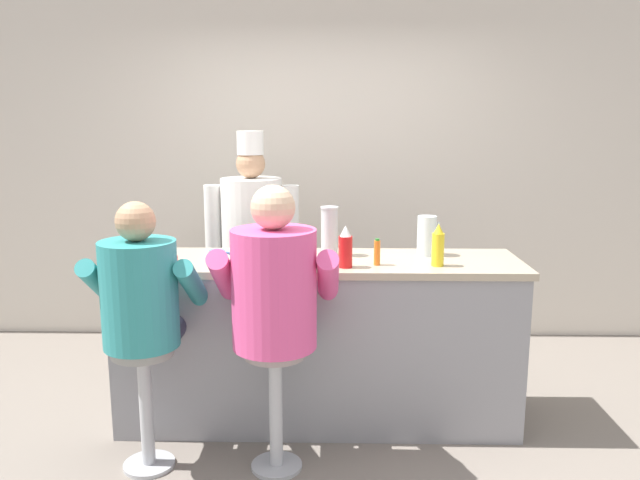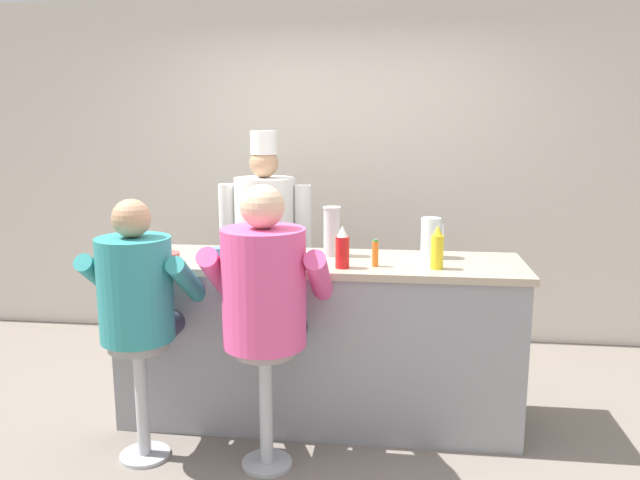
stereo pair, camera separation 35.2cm
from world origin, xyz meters
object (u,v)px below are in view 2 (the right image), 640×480
object	(u,v)px
breakfast_plate	(297,256)
diner_seated_pink	(266,293)
hot_sauce_bottle_orange	(375,254)
cereal_bowl	(165,258)
ketchup_bottle_red	(342,248)
cook_in_whites_near	(265,240)
diner_seated_teal	(139,296)
mustard_bottle_yellow	(437,249)
water_pitcher_clear	(431,238)
cup_stack_steel	(332,231)
coffee_mug_blue	(218,256)

from	to	relation	value
breakfast_plate	diner_seated_pink	distance (m)	0.55
hot_sauce_bottle_orange	cereal_bowl	xyz separation A→B (m)	(-1.17, -0.05, -0.04)
ketchup_bottle_red	cook_in_whites_near	xyz separation A→B (m)	(-0.63, 0.98, -0.15)
breakfast_plate	cereal_bowl	size ratio (longest dim) A/B	1.53
ketchup_bottle_red	diner_seated_teal	world-z (taller)	diner_seated_teal
mustard_bottle_yellow	water_pitcher_clear	size ratio (longest dim) A/B	1.01
cup_stack_steel	cook_in_whites_near	distance (m)	0.89
diner_seated_pink	cook_in_whites_near	distance (m)	1.34
ketchup_bottle_red	hot_sauce_bottle_orange	bearing A→B (deg)	17.82
cereal_bowl	diner_seated_teal	bearing A→B (deg)	-92.84
breakfast_plate	cook_in_whites_near	distance (m)	0.86
hot_sauce_bottle_orange	coffee_mug_blue	xyz separation A→B (m)	(-0.87, -0.04, -0.03)
water_pitcher_clear	diner_seated_teal	world-z (taller)	diner_seated_teal
diner_seated_pink	diner_seated_teal	bearing A→B (deg)	-179.62
water_pitcher_clear	diner_seated_pink	distance (m)	1.08
ketchup_bottle_red	cereal_bowl	distance (m)	1.00
hot_sauce_bottle_orange	cook_in_whites_near	xyz separation A→B (m)	(-0.81, 0.93, -0.12)
hot_sauce_bottle_orange	water_pitcher_clear	world-z (taller)	water_pitcher_clear
cereal_bowl	cup_stack_steel	bearing A→B (deg)	17.89
water_pitcher_clear	cup_stack_steel	distance (m)	0.58
breakfast_plate	cereal_bowl	bearing A→B (deg)	-164.65
cereal_bowl	coffee_mug_blue	world-z (taller)	coffee_mug_blue
cereal_bowl	mustard_bottle_yellow	bearing A→B (deg)	1.34
hot_sauce_bottle_orange	diner_seated_pink	bearing A→B (deg)	-143.67
diner_seated_pink	cup_stack_steel	bearing A→B (deg)	67.29
cook_in_whites_near	cup_stack_steel	bearing A→B (deg)	-51.30
ketchup_bottle_red	hot_sauce_bottle_orange	xyz separation A→B (m)	(0.18, 0.06, -0.04)
coffee_mug_blue	diner_seated_pink	size ratio (longest dim) A/B	0.09
coffee_mug_blue	diner_seated_pink	world-z (taller)	diner_seated_pink
mustard_bottle_yellow	water_pitcher_clear	distance (m)	0.28
diner_seated_teal	cook_in_whites_near	xyz separation A→B (m)	(0.38, 1.32, 0.05)
cereal_bowl	diner_seated_pink	bearing A→B (deg)	-27.90
cereal_bowl	diner_seated_teal	size ratio (longest dim) A/B	0.12
ketchup_bottle_red	diner_seated_pink	size ratio (longest dim) A/B	0.16
mustard_bottle_yellow	coffee_mug_blue	size ratio (longest dim) A/B	1.79
hot_sauce_bottle_orange	coffee_mug_blue	size ratio (longest dim) A/B	1.13
ketchup_bottle_red	cup_stack_steel	size ratio (longest dim) A/B	0.80
ketchup_bottle_red	water_pitcher_clear	world-z (taller)	water_pitcher_clear
cup_stack_steel	hot_sauce_bottle_orange	bearing A→B (deg)	-42.90
hot_sauce_bottle_orange	breakfast_plate	distance (m)	0.48
hot_sauce_bottle_orange	diner_seated_pink	size ratio (longest dim) A/B	0.10
hot_sauce_bottle_orange	cereal_bowl	world-z (taller)	hot_sauce_bottle_orange
cereal_bowl	water_pitcher_clear	bearing A→B (deg)	11.88
diner_seated_teal	diner_seated_pink	world-z (taller)	diner_seated_pink
coffee_mug_blue	cook_in_whites_near	size ratio (longest dim) A/B	0.08
mustard_bottle_yellow	diner_seated_teal	bearing A→B (deg)	-165.95
diner_seated_pink	mustard_bottle_yellow	bearing A→B (deg)	23.63
cereal_bowl	breakfast_plate	bearing A→B (deg)	15.35
cup_stack_steel	diner_seated_teal	bearing A→B (deg)	-145.42
cup_stack_steel	coffee_mug_blue	bearing A→B (deg)	-154.77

